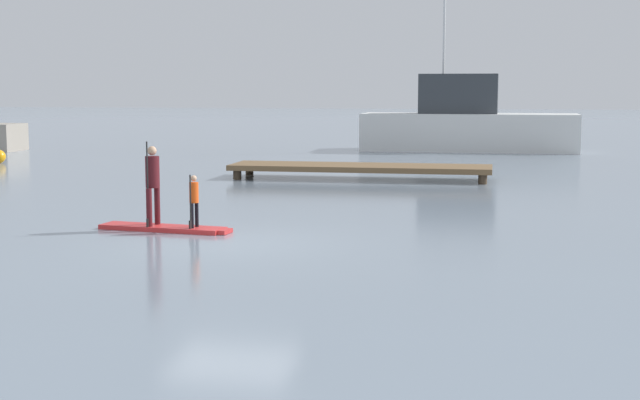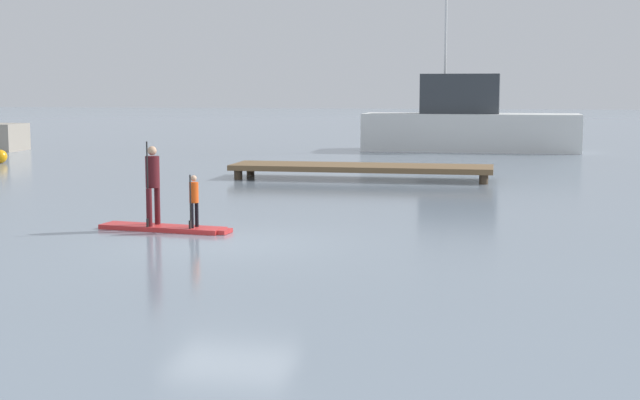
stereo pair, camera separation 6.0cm
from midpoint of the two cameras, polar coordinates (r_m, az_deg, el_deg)
name	(u,v)px [view 2 (the right image)]	position (r m, az deg, el deg)	size (l,w,h in m)	color
ground_plane	(231,244)	(18.33, -5.46, -2.71)	(240.00, 240.00, 0.00)	gray
paddleboard_near	(165,228)	(20.19, -9.50, -1.73)	(3.03, 1.01, 0.10)	red
paddler_adult	(153,180)	(20.20, -10.28, 1.24)	(0.34, 0.53, 1.84)	#4C1419
paddler_child_solo	(194,198)	(19.77, -7.76, 0.11)	(0.22, 0.39, 1.15)	black
fishing_boat_white_large	(468,124)	(45.61, 9.23, 4.67)	(10.45, 3.16, 8.77)	silver
floating_dock	(361,168)	(31.05, 2.64, 2.02)	(8.78, 2.18, 0.49)	brown
mooring_buoy_mid	(0,156)	(39.96, -19.20, 2.57)	(0.55, 0.55, 0.55)	orange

